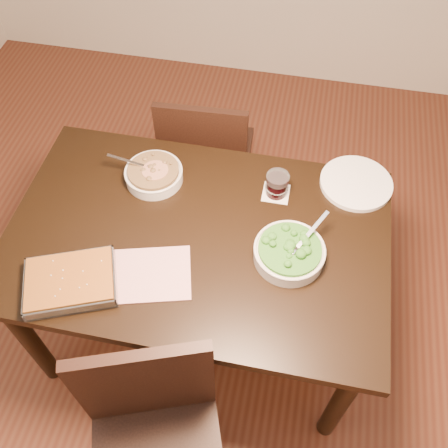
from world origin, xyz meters
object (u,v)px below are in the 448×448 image
broccoli_bowl (289,252)px  chair_far (207,155)px  stew_bowl (154,174)px  baking_dish (71,282)px  wine_tumbler (277,184)px  table (198,249)px  dinner_plate (356,183)px  chair_near (155,435)px

broccoli_bowl → chair_far: size_ratio=0.31×
stew_bowl → baking_dish: bearing=-105.0°
broccoli_bowl → wine_tumbler: size_ratio=2.73×
stew_bowl → wine_tumbler: size_ratio=2.62×
baking_dish → chair_far: size_ratio=0.42×
table → wine_tumbler: wine_tumbler is taller
wine_tumbler → chair_far: bearing=133.3°
chair_far → stew_bowl: bearing=72.1°
table → dinner_plate: dinner_plate is taller
stew_bowl → wine_tumbler: bearing=2.8°
dinner_plate → chair_near: bearing=-118.9°
baking_dish → chair_far: (0.25, 0.94, -0.29)m
table → wine_tumbler: size_ratio=14.32×
broccoli_bowl → chair_far: (-0.46, 0.68, -0.30)m
baking_dish → dinner_plate: baking_dish is taller
wine_tumbler → chair_near: bearing=-105.8°
wine_tumbler → chair_near: (-0.26, -0.91, -0.29)m
table → dinner_plate: 0.67m
wine_tumbler → chair_near: 0.99m
broccoli_bowl → dinner_plate: broccoli_bowl is taller
baking_dish → broccoli_bowl: bearing=-1.5°
dinner_plate → chair_near: 1.18m
chair_near → chair_far: 1.31m
broccoli_bowl → wine_tumbler: bearing=106.4°
table → stew_bowl: bearing=134.5°
chair_far → table: bearing=97.0°
table → wine_tumbler: (0.26, 0.25, 0.15)m
table → chair_far: bearing=100.1°
table → baking_dish: (-0.37, -0.29, 0.12)m
broccoli_bowl → baking_dish: bearing=-159.8°
dinner_plate → chair_far: size_ratio=0.33×
stew_bowl → wine_tumbler: wine_tumbler is taller
stew_bowl → broccoli_bowl: 0.63m
wine_tumbler → chair_far: (-0.37, 0.40, -0.32)m
table → chair_far: 0.68m
baking_dish → table: bearing=16.8°
stew_bowl → chair_far: (0.11, 0.42, -0.30)m
stew_bowl → dinner_plate: (0.79, 0.13, -0.02)m
dinner_plate → baking_dish: bearing=-144.9°
table → dinner_plate: size_ratio=4.94×
stew_bowl → baking_dish: (-0.14, -0.52, -0.01)m
stew_bowl → broccoli_bowl: size_ratio=0.96×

